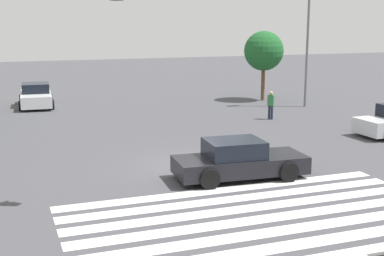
% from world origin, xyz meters
% --- Properties ---
extents(ground_plane, '(116.38, 116.38, 0.00)m').
position_xyz_m(ground_plane, '(0.00, 0.00, 0.00)').
color(ground_plane, '#47474C').
extents(crosswalk_markings, '(11.46, 8.20, 0.01)m').
position_xyz_m(crosswalk_markings, '(0.00, -7.03, 0.00)').
color(crosswalk_markings, silver).
rests_on(crosswalk_markings, ground_plane).
extents(traffic_signal_mast, '(4.68, 4.68, 7.34)m').
position_xyz_m(traffic_signal_mast, '(-6.29, -6.29, 5.54)').
color(traffic_signal_mast, '#47474C').
rests_on(traffic_signal_mast, ground_plane).
extents(car_1, '(2.37, 4.73, 1.54)m').
position_xyz_m(car_1, '(-4.68, 17.32, 0.69)').
color(car_1, silver).
rests_on(car_1, ground_plane).
extents(car_5, '(4.87, 2.33, 1.43)m').
position_xyz_m(car_5, '(1.03, -2.10, 0.65)').
color(car_5, black).
rests_on(car_5, ground_plane).
extents(pedestrian, '(0.41, 0.41, 1.64)m').
position_xyz_m(pedestrian, '(7.69, 7.87, 0.91)').
color(pedestrian, '#232842').
rests_on(pedestrian, ground_plane).
extents(street_light_pole_b, '(0.80, 0.36, 8.89)m').
position_xyz_m(street_light_pole_b, '(12.03, 11.18, 5.26)').
color(street_light_pole_b, slate).
rests_on(street_light_pole_b, ground_plane).
extents(tree_corner_a, '(2.78, 2.78, 4.89)m').
position_xyz_m(tree_corner_a, '(10.72, 14.70, 3.48)').
color(tree_corner_a, brown).
rests_on(tree_corner_a, ground_plane).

